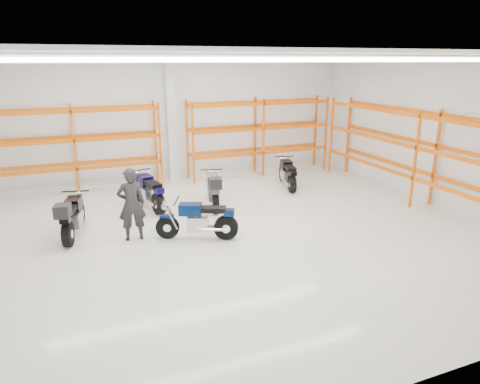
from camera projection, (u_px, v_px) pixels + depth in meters
name	position (u px, v px, depth m)	size (l,w,h in m)	color
ground	(226.00, 236.00, 11.15)	(14.00, 14.00, 0.00)	beige
room_shell	(225.00, 108.00, 10.21)	(14.02, 12.02, 4.51)	silver
motorcycle_main	(201.00, 221.00, 10.82)	(1.99, 1.04, 1.04)	black
motorcycle_back_a	(72.00, 217.00, 10.90)	(0.89, 2.21, 1.14)	black
motorcycle_back_b	(149.00, 192.00, 13.07)	(0.83, 2.21, 1.10)	black
motorcycle_back_c	(213.00, 190.00, 13.16)	(0.89, 2.20, 1.14)	black
motorcycle_back_d	(288.00, 174.00, 15.24)	(0.86, 2.06, 1.03)	black
standing_man	(131.00, 204.00, 10.66)	(0.69, 0.45, 1.88)	black
structural_column	(171.00, 121.00, 15.65)	(0.32, 0.32, 4.50)	white
pallet_racking_back_left	(74.00, 141.00, 14.27)	(5.67, 0.87, 3.00)	orange
pallet_racking_back_right	(259.00, 129.00, 16.69)	(5.67, 0.87, 3.00)	orange
pallet_racking_side	(427.00, 149.00, 12.92)	(0.87, 9.07, 3.00)	orange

